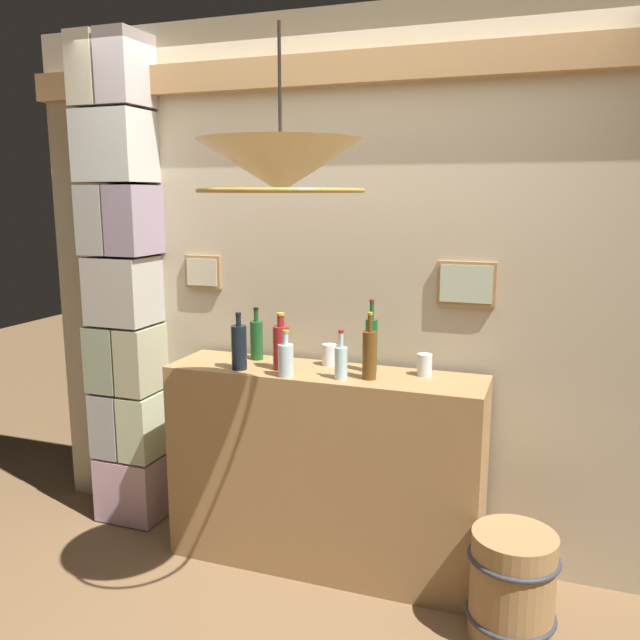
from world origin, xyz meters
name	(u,v)px	position (x,y,z in m)	size (l,w,h in m)	color
panelled_rear_partition	(342,279)	(0.00, 1.10, 1.37)	(3.37, 0.15, 2.62)	#BCAD8E
stone_pillar	(127,290)	(-1.15, 0.95, 1.28)	(0.36, 0.33, 2.55)	#D1A6B3
bar_shelf_unit	(324,470)	(0.00, 0.83, 0.49)	(1.49, 0.38, 0.97)	#9E7547
liquor_bottle_sherry	(286,359)	(-0.13, 0.69, 1.05)	(0.07, 0.07, 0.21)	silver
liquor_bottle_mezcal	(281,346)	(-0.20, 0.80, 1.08)	(0.08, 0.08, 0.27)	maroon
liquor_bottle_vodka	(239,347)	(-0.38, 0.73, 1.08)	(0.07, 0.07, 0.27)	black
liquor_bottle_bourbon	(341,361)	(0.12, 0.73, 1.05)	(0.06, 0.06, 0.22)	silver
liquor_bottle_scotch	(369,354)	(0.23, 0.78, 1.09)	(0.06, 0.06, 0.30)	brown
liquor_bottle_gin	(371,344)	(0.21, 0.90, 1.10)	(0.06, 0.06, 0.34)	#195320
liquor_bottle_amaro	(257,339)	(-0.39, 0.93, 1.07)	(0.06, 0.06, 0.26)	#1A4D21
glass_tumbler_rocks	(329,355)	(-0.01, 0.94, 1.02)	(0.07, 0.07, 0.10)	silver
glass_tumbler_highball	(425,365)	(0.45, 0.91, 1.02)	(0.07, 0.07, 0.10)	silver
pendant_lamp	(281,168)	(0.05, 0.22, 1.87)	(0.59, 0.59, 0.57)	beige
wooden_barrel	(512,586)	(0.90, 0.57, 0.23)	(0.36, 0.36, 0.45)	#9E7547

